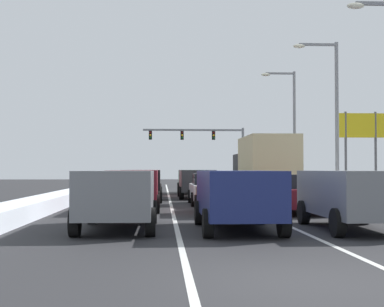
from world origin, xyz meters
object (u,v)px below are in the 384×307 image
suv_red_left_lane_fourth (145,180)px  suv_navy_center_lane_nearest (237,194)px  box_truck_right_lane_third (265,166)px  sedan_red_right_lane_fourth (248,184)px  sedan_silver_left_lane_fifth (145,181)px  street_lamp_right_mid (331,106)px  suv_gray_right_lane_nearest (352,194)px  sedan_tan_center_lane_second (223,194)px  traffic_light_gantry (208,141)px  sedan_silver_right_lane_fifth (234,181)px  suv_gray_left_lane_nearest (118,194)px  roadside_sign_right (361,134)px  sedan_maroon_right_lane_second (297,193)px  sedan_white_center_lane_third (210,189)px  suv_green_center_lane_fifth (193,179)px  suv_black_left_lane_third (142,182)px  street_lamp_right_far (290,121)px  suv_charcoal_center_lane_fourth (197,181)px  suv_maroon_left_lane_second (134,186)px

suv_red_left_lane_fourth → suv_navy_center_lane_nearest: bearing=-81.3°
box_truck_right_lane_third → sedan_red_right_lane_fourth: (0.36, 7.94, -1.14)m
sedan_silver_left_lane_fifth → street_lamp_right_mid: (11.06, -11.93, 4.60)m
suv_gray_right_lane_nearest → street_lamp_right_mid: street_lamp_right_mid is taller
suv_red_left_lane_fourth → sedan_silver_left_lane_fifth: suv_red_left_lane_fourth is taller
suv_navy_center_lane_nearest → sedan_tan_center_lane_second: (0.24, 5.91, -0.25)m
suv_navy_center_lane_nearest → traffic_light_gantry: 44.76m
suv_gray_right_lane_nearest → sedan_tan_center_lane_second: size_ratio=1.09×
suv_navy_center_lane_nearest → box_truck_right_lane_third: bearing=76.3°
suv_navy_center_lane_nearest → sedan_silver_left_lane_fifth: 28.30m
street_lamp_right_mid → sedan_silver_right_lane_fifth: bearing=109.2°
suv_gray_left_lane_nearest → roadside_sign_right: (14.27, 20.04, 3.00)m
sedan_maroon_right_lane_second → sedan_silver_left_lane_fifth: bearing=106.7°
sedan_white_center_lane_third → street_lamp_right_mid: bearing=31.9°
suv_navy_center_lane_nearest → sedan_tan_center_lane_second: size_ratio=1.09×
suv_green_center_lane_fifth → suv_red_left_lane_fourth: 4.26m
suv_green_center_lane_fifth → roadside_sign_right: 11.75m
suv_black_left_lane_third → street_lamp_right_far: (10.82, 12.19, 4.40)m
traffic_light_gantry → roadside_sign_right: traffic_light_gantry is taller
suv_gray_right_lane_nearest → suv_green_center_lane_fifth: bearing=97.5°
suv_black_left_lane_third → street_lamp_right_far: size_ratio=0.53×
box_truck_right_lane_third → suv_charcoal_center_lane_fourth: bearing=125.6°
roadside_sign_right → box_truck_right_lane_third: bearing=-136.7°
sedan_maroon_right_lane_second → suv_black_left_lane_third: suv_black_left_lane_third is taller
sedan_white_center_lane_third → sedan_silver_left_lane_fifth: 16.95m
suv_charcoal_center_lane_fourth → sedan_white_center_lane_third: bearing=-87.5°
street_lamp_right_far → suv_green_center_lane_fifth: bearing=-161.3°
sedan_tan_center_lane_second → roadside_sign_right: (10.68, 14.57, 3.25)m
suv_navy_center_lane_nearest → suv_maroon_left_lane_second: (-3.27, 7.79, 0.00)m
suv_green_center_lane_fifth → suv_red_left_lane_fourth: size_ratio=1.00×
street_lamp_right_far → traffic_light_gantry: bearing=105.0°
suv_green_center_lane_fifth → box_truck_right_lane_third: bearing=-73.8°
suv_red_left_lane_fourth → sedan_tan_center_lane_second: bearing=-77.2°
sedan_maroon_right_lane_second → traffic_light_gantry: bearing=90.6°
sedan_red_right_lane_fourth → sedan_silver_left_lane_fifth: bearing=135.1°
sedan_maroon_right_lane_second → traffic_light_gantry: traffic_light_gantry is taller
suv_charcoal_center_lane_fourth → suv_gray_left_lane_nearest: bearing=-100.8°
suv_black_left_lane_third → suv_maroon_left_lane_second: bearing=-90.8°
sedan_tan_center_lane_second → traffic_light_gantry: bearing=86.2°
sedan_red_right_lane_fourth → suv_navy_center_lane_nearest: bearing=-99.6°
suv_gray_right_lane_nearest → suv_red_left_lane_fourth: bearing=107.0°
suv_green_center_lane_fifth → roadside_sign_right: (10.83, -3.45, 3.00)m
sedan_maroon_right_lane_second → roadside_sign_right: (7.74, 14.35, 3.25)m
box_truck_right_lane_third → suv_charcoal_center_lane_fourth: (-3.26, 4.56, -0.88)m
suv_gray_right_lane_nearest → street_lamp_right_far: 27.22m
box_truck_right_lane_third → suv_charcoal_center_lane_fourth: size_ratio=1.47×
sedan_silver_right_lane_fifth → sedan_white_center_lane_third: bearing=-101.3°
sedan_white_center_lane_third → traffic_light_gantry: traffic_light_gantry is taller
suv_maroon_left_lane_second → sedan_silver_left_lane_fifth: size_ratio=1.09×
suv_gray_right_lane_nearest → suv_navy_center_lane_nearest: size_ratio=1.00×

